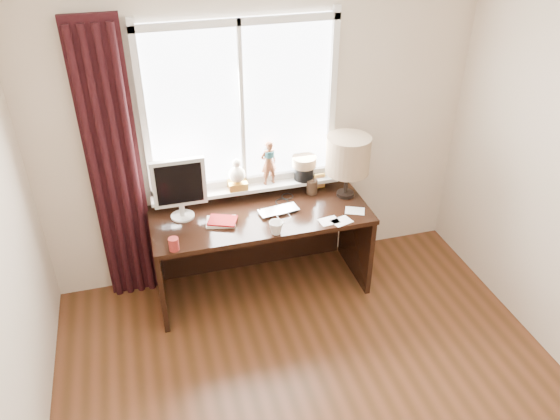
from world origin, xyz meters
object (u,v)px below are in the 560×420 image
object	(u,v)px
monitor	(179,186)
table_lamp	(348,156)
mug	(276,227)
desk	(258,232)
laptop	(279,211)
red_cup	(174,244)

from	to	relation	value
monitor	table_lamp	size ratio (longest dim) A/B	0.94
monitor	mug	bearing A→B (deg)	-32.87
mug	monitor	xyz separation A→B (m)	(-0.63, 0.41, 0.22)
desk	monitor	world-z (taller)	monitor
desk	laptop	bearing A→B (deg)	-40.57
laptop	mug	xyz separation A→B (m)	(-0.10, -0.28, 0.04)
mug	red_cup	bearing A→B (deg)	180.00
laptop	table_lamp	xyz separation A→B (m)	(0.59, 0.10, 0.35)
mug	table_lamp	world-z (taller)	table_lamp
laptop	mug	distance (m)	0.30
mug	desk	xyz separation A→B (m)	(-0.04, 0.40, -0.30)
laptop	red_cup	size ratio (longest dim) A/B	3.30
red_cup	monitor	size ratio (longest dim) A/B	0.19
table_lamp	monitor	bearing A→B (deg)	178.49
desk	monitor	bearing A→B (deg)	178.81
mug	red_cup	distance (m)	0.74
desk	table_lamp	world-z (taller)	table_lamp
monitor	table_lamp	distance (m)	1.33
monitor	laptop	bearing A→B (deg)	-10.30
red_cup	table_lamp	distance (m)	1.51
mug	red_cup	xyz separation A→B (m)	(-0.74, 0.00, -0.01)
laptop	table_lamp	distance (m)	0.70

